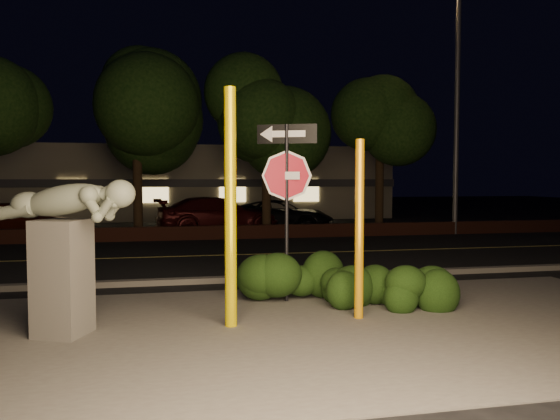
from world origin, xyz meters
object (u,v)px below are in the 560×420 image
object	(u,v)px
streetlight	(452,86)
parked_car_darkred	(218,215)
sculpture	(64,240)
parked_car_dark	(280,215)
yellow_pole_left	(230,208)
parked_car_red	(20,220)
yellow_pole_right	(359,230)
signpost	(287,176)

from	to	relation	value
streetlight	parked_car_darkred	bearing A→B (deg)	-179.34
sculpture	parked_car_dark	bearing A→B (deg)	90.29
yellow_pole_left	parked_car_dark	xyz separation A→B (m)	(3.88, 15.10, -1.12)
streetlight	parked_car_dark	world-z (taller)	streetlight
yellow_pole_left	sculpture	bearing A→B (deg)	179.82
parked_car_red	parked_car_darkred	bearing A→B (deg)	-53.55
yellow_pole_left	parked_car_dark	distance (m)	15.63
parked_car_darkred	parked_car_dark	world-z (taller)	parked_car_darkred
yellow_pole_left	streetlight	distance (m)	16.19
yellow_pole_right	parked_car_dark	world-z (taller)	yellow_pole_right
signpost	parked_car_dark	size ratio (longest dim) A/B	0.68
signpost	sculpture	distance (m)	3.89
signpost	parked_car_darkred	xyz separation A→B (m)	(-0.00, 12.99, -1.52)
yellow_pole_right	sculpture	distance (m)	4.34
sculpture	streetlight	xyz separation A→B (m)	(12.47, 11.91, 4.52)
signpost	parked_car_dark	world-z (taller)	signpost
streetlight	parked_car_dark	size ratio (longest dim) A/B	2.13
streetlight	sculpture	bearing A→B (deg)	-119.92
streetlight	parked_car_darkred	size ratio (longest dim) A/B	1.95
parked_car_red	parked_car_dark	world-z (taller)	parked_car_red
yellow_pole_left	parked_car_darkred	world-z (taller)	yellow_pole_left
parked_car_darkred	yellow_pole_right	bearing A→B (deg)	174.94
streetlight	parked_car_darkred	world-z (taller)	streetlight
signpost	parked_car_darkred	size ratio (longest dim) A/B	0.63
parked_car_dark	parked_car_darkred	bearing A→B (deg)	125.26
yellow_pole_left	sculpture	xyz separation A→B (m)	(-2.32, 0.01, -0.42)
yellow_pole_left	parked_car_darkred	xyz separation A→B (m)	(1.17, 14.45, -1.03)
sculpture	parked_car_red	size ratio (longest dim) A/B	0.52
yellow_pole_left	signpost	size ratio (longest dim) A/B	1.12
parked_car_red	parked_car_darkred	world-z (taller)	parked_car_darkred
streetlight	yellow_pole_left	bearing A→B (deg)	-114.03
yellow_pole_left	parked_car_dark	world-z (taller)	yellow_pole_left
sculpture	parked_car_red	distance (m)	14.05
signpost	streetlight	size ratio (longest dim) A/B	0.32
signpost	streetlight	xyz separation A→B (m)	(8.98, 10.45, 3.61)
yellow_pole_right	yellow_pole_left	bearing A→B (deg)	-178.39
streetlight	parked_car_dark	bearing A→B (deg)	169.53
yellow_pole_left	parked_car_darkred	bearing A→B (deg)	85.38
streetlight	signpost	bearing A→B (deg)	-114.28
parked_car_red	signpost	bearing A→B (deg)	-119.46
yellow_pole_right	parked_car_darkred	xyz separation A→B (m)	(-0.85, 14.39, -0.67)
yellow_pole_left	yellow_pole_right	xyz separation A→B (m)	(2.02, 0.06, -0.36)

